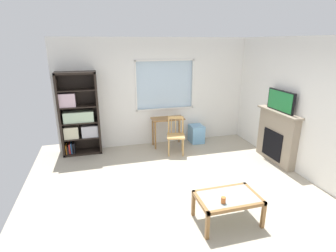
% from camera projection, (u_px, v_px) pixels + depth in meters
% --- Properties ---
extents(ground, '(5.87, 6.12, 0.02)m').
position_uv_depth(ground, '(187.00, 191.00, 4.83)').
color(ground, '#B2A893').
extents(wall_back_with_window, '(4.87, 0.15, 2.71)m').
position_uv_depth(wall_back_with_window, '(154.00, 94.00, 6.76)').
color(wall_back_with_window, white).
rests_on(wall_back_with_window, ground).
extents(wall_right, '(0.12, 5.32, 2.71)m').
position_uv_depth(wall_right, '(311.00, 110.00, 5.04)').
color(wall_right, white).
rests_on(wall_right, ground).
extents(bookshelf, '(0.90, 0.38, 1.97)m').
position_uv_depth(bookshelf, '(78.00, 117.00, 6.20)').
color(bookshelf, black).
rests_on(bookshelf, ground).
extents(desk_under_window, '(0.82, 0.39, 0.75)m').
position_uv_depth(desk_under_window, '(168.00, 124.00, 6.74)').
color(desk_under_window, olive).
rests_on(desk_under_window, ground).
extents(wooden_chair, '(0.51, 0.50, 0.90)m').
position_uv_depth(wooden_chair, '(176.00, 135.00, 6.32)').
color(wooden_chair, tan).
rests_on(wooden_chair, ground).
extents(plastic_drawer_unit, '(0.35, 0.40, 0.47)m').
position_uv_depth(plastic_drawer_unit, '(196.00, 134.00, 7.10)').
color(plastic_drawer_unit, '#72ADDB').
rests_on(plastic_drawer_unit, ground).
extents(fireplace, '(0.26, 1.24, 1.18)m').
position_uv_depth(fireplace, '(277.00, 137.00, 5.85)').
color(fireplace, gray).
rests_on(fireplace, ground).
extents(tv, '(0.06, 0.80, 0.45)m').
position_uv_depth(tv, '(281.00, 101.00, 5.60)').
color(tv, black).
rests_on(tv, fireplace).
extents(coffee_table, '(0.92, 0.59, 0.43)m').
position_uv_depth(coffee_table, '(228.00, 200.00, 3.90)').
color(coffee_table, '#8C9E99').
rests_on(coffee_table, ground).
extents(sippy_cup, '(0.07, 0.07, 0.09)m').
position_uv_depth(sippy_cup, '(223.00, 200.00, 3.71)').
color(sippy_cup, orange).
rests_on(sippy_cup, coffee_table).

